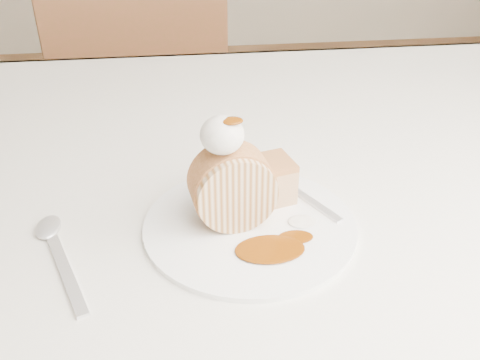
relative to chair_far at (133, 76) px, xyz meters
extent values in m
cube|color=silver|center=(0.24, -0.82, 0.16)|extent=(1.40, 0.90, 0.04)
cube|color=silver|center=(0.24, -0.37, 0.04)|extent=(1.40, 0.01, 0.28)
cube|color=brown|center=(-0.03, 0.09, -0.09)|extent=(0.59, 0.59, 0.04)
cube|color=brown|center=(0.04, -0.11, 0.18)|extent=(0.46, 0.18, 0.49)
cylinder|color=brown|center=(0.10, 0.34, -0.34)|extent=(0.04, 0.04, 0.46)
cylinder|color=brown|center=(-0.28, 0.22, -0.34)|extent=(0.04, 0.04, 0.46)
cylinder|color=brown|center=(0.22, -0.04, -0.34)|extent=(0.04, 0.04, 0.46)
cylinder|color=brown|center=(-0.16, -0.16, -0.34)|extent=(0.04, 0.04, 0.46)
cylinder|color=white|center=(0.20, -0.98, 0.19)|extent=(0.30, 0.30, 0.01)
cylinder|color=#CFB490|center=(0.18, -0.97, 0.23)|extent=(0.10, 0.06, 0.09)
cube|color=#B37543|center=(0.23, -0.93, 0.21)|extent=(0.06, 0.06, 0.04)
ellipsoid|color=white|center=(0.17, -0.97, 0.30)|extent=(0.05, 0.05, 0.04)
ellipsoid|color=#642D04|center=(0.18, -0.98, 0.32)|extent=(0.02, 0.02, 0.01)
cube|color=silver|center=(0.28, -0.94, 0.19)|extent=(0.09, 0.14, 0.00)
cube|color=silver|center=(0.00, -1.04, 0.18)|extent=(0.08, 0.16, 0.00)
camera|label=1|loc=(0.13, -1.46, 0.55)|focal=40.00mm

